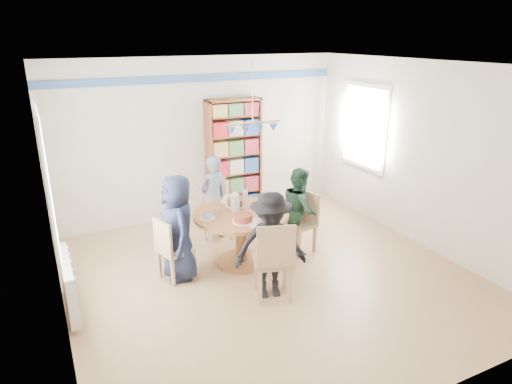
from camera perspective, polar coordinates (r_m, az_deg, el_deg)
ground at (r=6.14m, az=1.69°, el=-10.42°), size 5.00×5.00×0.00m
room_shell at (r=6.17m, az=-4.12°, el=6.19°), size 5.00×5.00×5.00m
radiator at (r=5.67m, az=-22.35°, el=-10.59°), size 0.12×1.00×0.60m
dining_table at (r=6.22m, az=-1.89°, el=-4.26°), size 1.30×1.30×0.75m
chair_left at (r=5.92m, az=-10.67°, el=-6.78°), size 0.47×0.47×0.85m
chair_right at (r=6.66m, az=5.97°, el=-3.40°), size 0.46×0.46×0.88m
chair_far at (r=7.12m, az=-5.08°, el=-1.66°), size 0.44×0.44×0.92m
chair_near at (r=5.37m, az=2.29°, el=-8.24°), size 0.57×0.57×1.01m
person_left at (r=5.89m, az=-9.69°, el=-4.44°), size 0.48×0.71×1.40m
person_right at (r=6.62m, az=5.45°, el=-2.22°), size 0.65×0.73×1.25m
person_far at (r=6.96m, az=-5.39°, el=-0.77°), size 0.55×0.43×1.33m
person_near at (r=5.42m, az=1.84°, el=-6.72°), size 0.96×0.71×1.33m
bookshelf at (r=7.95m, az=-2.75°, el=4.26°), size 0.96×0.29×2.01m
tableware at (r=6.13m, az=-2.22°, el=-1.99°), size 1.15×1.15×0.30m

